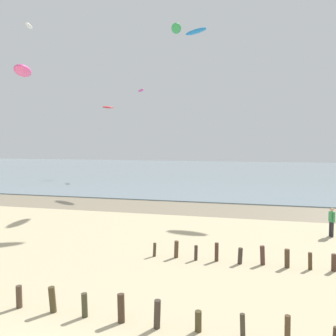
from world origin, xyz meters
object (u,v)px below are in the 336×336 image
at_px(kite_aloft_0, 108,107).
at_px(kite_aloft_2, 29,26).
at_px(person_left_flank, 332,221).
at_px(kite_aloft_9, 196,31).
at_px(kite_aloft_6, 23,71).
at_px(kite_aloft_3, 176,28).
at_px(kite_aloft_10, 141,90).

relative_size(kite_aloft_0, kite_aloft_2, 1.12).
bearing_deg(kite_aloft_0, kite_aloft_2, -140.28).
xyz_separation_m(person_left_flank, kite_aloft_9, (-12.00, 21.73, 18.06)).
distance_m(kite_aloft_0, kite_aloft_6, 32.53).
bearing_deg(kite_aloft_0, kite_aloft_3, -107.20).
relative_size(kite_aloft_6, kite_aloft_9, 1.05).
distance_m(kite_aloft_6, kite_aloft_9, 25.27).
height_order(kite_aloft_9, kite_aloft_10, kite_aloft_9).
height_order(person_left_flank, kite_aloft_9, kite_aloft_9).
bearing_deg(kite_aloft_6, kite_aloft_10, -29.50).
relative_size(kite_aloft_3, kite_aloft_6, 0.82).
bearing_deg(kite_aloft_3, kite_aloft_0, -151.81).
bearing_deg(kite_aloft_9, kite_aloft_6, 103.64).
bearing_deg(kite_aloft_2, kite_aloft_9, -67.46).
bearing_deg(kite_aloft_0, kite_aloft_6, -132.30).
height_order(kite_aloft_0, kite_aloft_10, kite_aloft_10).
bearing_deg(person_left_flank, kite_aloft_2, 162.92).
bearing_deg(person_left_flank, kite_aloft_10, 126.23).
xyz_separation_m(kite_aloft_0, kite_aloft_9, (15.78, -9.21, 7.91)).
distance_m(kite_aloft_2, kite_aloft_10, 22.47).
distance_m(person_left_flank, kite_aloft_9, 30.70).
bearing_deg(kite_aloft_3, kite_aloft_10, -162.61).
relative_size(person_left_flank, kite_aloft_9, 0.50).
distance_m(kite_aloft_0, kite_aloft_3, 25.64).
height_order(kite_aloft_2, kite_aloft_9, kite_aloft_9).
distance_m(person_left_flank, kite_aloft_6, 22.17).
bearing_deg(kite_aloft_2, kite_aloft_3, -98.55).
relative_size(kite_aloft_3, kite_aloft_10, 1.33).
relative_size(person_left_flank, kite_aloft_0, 0.85).
height_order(person_left_flank, kite_aloft_10, kite_aloft_10).
relative_size(person_left_flank, kite_aloft_10, 0.77).
relative_size(kite_aloft_0, kite_aloft_6, 0.56).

